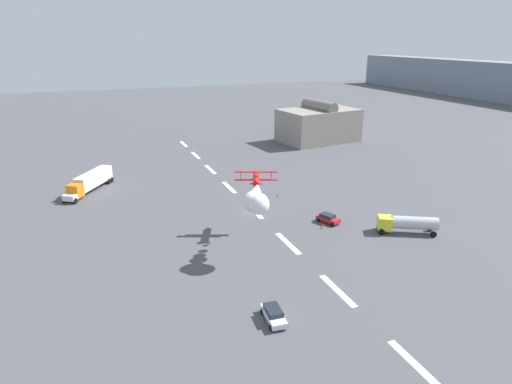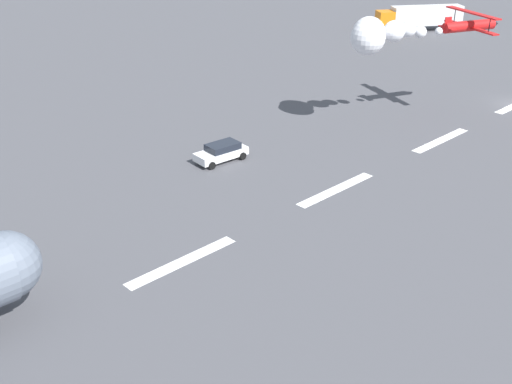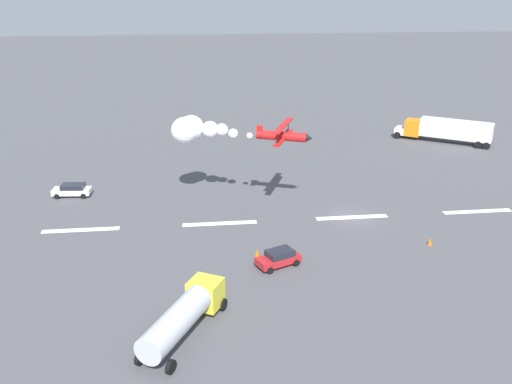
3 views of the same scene
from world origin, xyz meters
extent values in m
plane|color=#4C4C51|center=(0.00, 0.00, 0.00)|extent=(440.00, 440.00, 0.00)
cube|color=white|center=(-58.48, 0.00, 0.01)|extent=(8.00, 0.90, 0.01)
cube|color=white|center=(-43.86, 0.00, 0.01)|extent=(8.00, 0.90, 0.01)
cube|color=white|center=(-29.24, 0.00, 0.01)|extent=(8.00, 0.90, 0.01)
cube|color=white|center=(-14.62, 0.00, 0.01)|extent=(8.00, 0.90, 0.01)
cube|color=white|center=(0.00, 0.00, 0.01)|extent=(8.00, 0.90, 0.01)
cube|color=white|center=(14.62, 0.00, 0.01)|extent=(8.00, 0.90, 0.01)
cube|color=white|center=(29.24, 0.00, 0.01)|extent=(8.00, 0.90, 0.01)
cube|color=white|center=(43.86, 0.00, 0.01)|extent=(8.00, 0.90, 0.01)
cylinder|color=red|center=(7.62, -2.63, 8.80)|extent=(5.41, 2.94, 0.98)
cube|color=red|center=(7.44, -2.56, 8.65)|extent=(3.29, 6.80, 0.12)
cube|color=red|center=(7.44, -2.56, 9.99)|extent=(3.29, 6.80, 0.12)
cylinder|color=black|center=(6.52, -4.84, 9.32)|extent=(0.08, 0.08, 1.34)
cylinder|color=black|center=(8.35, -0.27, 9.32)|extent=(0.08, 0.08, 1.34)
cube|color=red|center=(9.89, -3.54, 9.25)|extent=(0.69, 0.35, 1.10)
cube|color=red|center=(9.89, -3.54, 8.85)|extent=(1.30, 2.08, 0.08)
cone|color=black|center=(4.77, -1.49, 8.80)|extent=(0.96, 1.04, 0.83)
sphere|color=white|center=(10.96, -3.76, 8.63)|extent=(0.70, 0.70, 0.70)
sphere|color=white|center=(12.71, -4.58, 8.71)|extent=(1.12, 1.12, 1.12)
sphere|color=white|center=(13.92, -5.09, 9.04)|extent=(1.43, 1.43, 1.43)
sphere|color=white|center=(15.19, -5.71, 8.94)|extent=(1.92, 1.92, 1.92)
sphere|color=white|center=(17.28, -6.92, 8.87)|extent=(2.94, 2.94, 2.94)
sphere|color=white|center=(18.05, -6.40, 8.72)|extent=(3.05, 3.05, 3.05)
cube|color=silver|center=(-17.19, -31.78, 1.10)|extent=(2.72, 2.97, 1.10)
cube|color=orange|center=(-18.86, -30.67, 1.85)|extent=(3.38, 3.41, 2.60)
cube|color=silver|center=(-24.43, -26.94, 2.30)|extent=(10.54, 8.19, 2.80)
cylinder|color=black|center=(-16.33, -30.85, 0.55)|extent=(1.11, 0.90, 1.10)
cylinder|color=black|center=(-26.81, -23.85, 0.55)|extent=(1.11, 0.90, 1.10)
cylinder|color=black|center=(-27.81, -23.18, 0.55)|extent=(1.11, 0.90, 1.10)
cylinder|color=black|center=(-17.72, -32.93, 0.55)|extent=(1.11, 0.90, 1.10)
cylinder|color=black|center=(-28.20, -25.93, 0.55)|extent=(1.11, 0.90, 1.10)
cylinder|color=black|center=(-29.20, -25.26, 0.55)|extent=(1.11, 0.90, 1.10)
cube|color=yellow|center=(16.58, 16.69, 1.60)|extent=(3.16, 3.08, 2.20)
cylinder|color=#B7BCC6|center=(18.85, 20.85, 1.85)|extent=(5.33, 7.40, 2.10)
cylinder|color=black|center=(17.35, 15.59, 0.50)|extent=(0.76, 1.03, 1.00)
cylinder|color=black|center=(21.26, 22.77, 0.50)|extent=(0.76, 1.03, 1.00)
cylinder|color=black|center=(15.24, 16.74, 0.50)|extent=(0.76, 1.03, 1.00)
cylinder|color=black|center=(19.15, 23.92, 0.50)|extent=(0.76, 1.03, 1.00)
cube|color=white|center=(31.99, -10.13, 0.65)|extent=(4.63, 2.16, 0.65)
cube|color=#1E232D|center=(31.79, -10.11, 1.25)|extent=(2.82, 1.87, 0.55)
cylinder|color=black|center=(33.64, -9.36, 0.32)|extent=(0.66, 0.27, 0.64)
cylinder|color=black|center=(30.50, -9.10, 0.32)|extent=(0.66, 0.27, 0.64)
cylinder|color=black|center=(33.49, -11.15, 0.32)|extent=(0.66, 0.27, 0.64)
cylinder|color=black|center=(30.35, -10.90, 0.32)|extent=(0.66, 0.27, 0.64)
cube|color=#B21E23|center=(9.80, 10.03, 0.65)|extent=(4.41, 3.29, 0.65)
cube|color=#1E232D|center=(9.62, 9.95, 1.25)|extent=(2.88, 2.50, 0.55)
cylinder|color=black|center=(10.72, 11.43, 0.32)|extent=(0.67, 0.46, 0.64)
cylinder|color=black|center=(8.15, 10.28, 0.32)|extent=(0.67, 0.46, 0.64)
cylinder|color=black|center=(11.46, 9.78, 0.32)|extent=(0.67, 0.46, 0.64)
cylinder|color=black|center=(8.88, 8.63, 0.32)|extent=(0.67, 0.46, 0.64)
cube|color=gray|center=(-47.07, 39.73, 4.92)|extent=(17.55, 24.68, 9.84)
cylinder|color=slate|center=(-47.07, 39.73, 10.74)|extent=(14.18, 5.47, 3.60)
cone|color=orange|center=(-5.78, 7.54, 0.38)|extent=(0.44, 0.44, 0.75)
cone|color=orange|center=(11.49, 7.94, 0.38)|extent=(0.44, 0.44, 0.75)
camera|label=1|loc=(70.58, -27.60, 30.49)|focal=30.81mm
camera|label=2|loc=(63.14, 26.83, 21.00)|focal=44.23mm
camera|label=3|loc=(16.94, 54.58, 24.61)|focal=38.87mm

